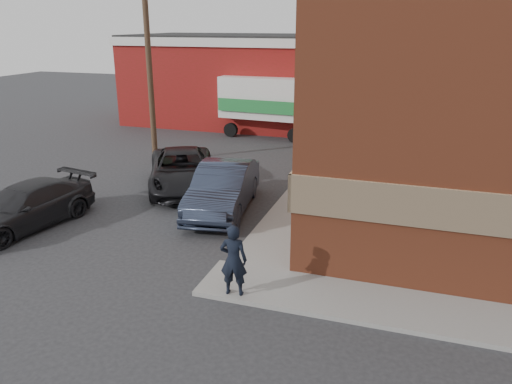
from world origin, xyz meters
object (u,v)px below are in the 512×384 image
Objects in this scene: warehouse at (256,79)px; man at (234,260)px; suv_a at (182,170)px; utility_pole at (149,60)px; suv_b at (25,207)px; box_truck at (279,103)px; sedan at (223,188)px.

warehouse reaches higher than man.
warehouse is at bearing 69.05° from suv_a.
utility_pole reaches higher than suv_b.
suv_a is 10.34m from box_truck.
sedan is 1.05× the size of suv_b.
box_truck is at bearing -85.57° from man.
utility_pole reaches higher than box_truck.
warehouse is 14.49m from suv_a.
utility_pole is at bearing -117.11° from box_truck.
utility_pole is 1.28× the size of box_truck.
utility_pole is at bearing 128.71° from sedan.
suv_a is at bearing -83.77° from warehouse.
utility_pole reaches higher than suv_a.
suv_b is at bearing -22.30° from man.
suv_a is at bearing -46.83° from utility_pole.
box_truck is (1.11, 10.21, 1.21)m from suv_a.
utility_pole is 1.77× the size of sedan.
sedan reaches higher than suv_a.
utility_pole is 1.65× the size of suv_a.
suv_a is (-4.95, 7.29, -0.26)m from man.
utility_pole is 5.01× the size of man.
box_truck is at bearing 87.84° from sedan.
utility_pole reaches higher than man.
warehouse is 19.67m from suv_b.
box_truck reaches higher than man.
sedan is (4.05, -16.10, -1.98)m from warehouse.
man is 0.33× the size of suv_a.
man is at bearing -73.80° from box_truck.
warehouse is 9.08× the size of man.
man is 0.25× the size of box_truck.
sedan is at bearing -79.62° from box_truck.
warehouse is at bearing -81.15° from man.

